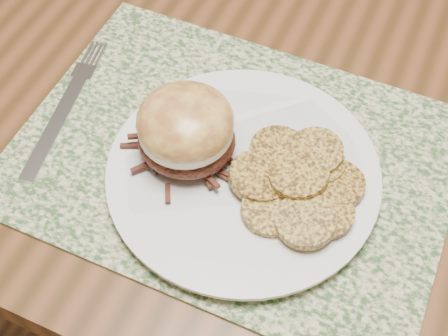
{
  "coord_description": "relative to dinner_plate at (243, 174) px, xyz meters",
  "views": [
    {
      "loc": [
        -0.08,
        -0.57,
        1.28
      ],
      "look_at": [
        -0.22,
        -0.25,
        0.79
      ],
      "focal_mm": 50.0,
      "sensor_mm": 36.0,
      "label": 1
    }
  ],
  "objects": [
    {
      "name": "placemat",
      "position": [
        -0.02,
        0.02,
        -0.01
      ],
      "size": [
        0.45,
        0.33,
        0.0
      ],
      "primitive_type": "cube",
      "color": "#315129",
      "rests_on": "dining_table"
    },
    {
      "name": "dinner_plate",
      "position": [
        0.0,
        0.0,
        0.0
      ],
      "size": [
        0.26,
        0.26,
        0.02
      ],
      "primitive_type": "cylinder",
      "color": "white",
      "rests_on": "placemat"
    },
    {
      "name": "fork",
      "position": [
        -0.22,
        0.01,
        -0.01
      ],
      "size": [
        0.05,
        0.21,
        0.0
      ],
      "rotation": [
        0.0,
        0.0,
        0.17
      ],
      "color": "silver",
      "rests_on": "placemat"
    },
    {
      "name": "roasted_potatoes",
      "position": [
        0.06,
        0.0,
        0.02
      ],
      "size": [
        0.14,
        0.15,
        0.03
      ],
      "color": "#B28B34",
      "rests_on": "dinner_plate"
    },
    {
      "name": "pork_sandwich",
      "position": [
        -0.06,
        -0.0,
        0.04
      ],
      "size": [
        0.1,
        0.1,
        0.07
      ],
      "rotation": [
        0.0,
        0.0,
        0.04
      ],
      "color": "black",
      "rests_on": "dinner_plate"
    },
    {
      "name": "ground",
      "position": [
        0.21,
        0.23,
        -0.76
      ],
      "size": [
        3.5,
        3.5,
        0.0
      ],
      "primitive_type": "plane",
      "color": "#4E2C1A",
      "rests_on": "ground"
    }
  ]
}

